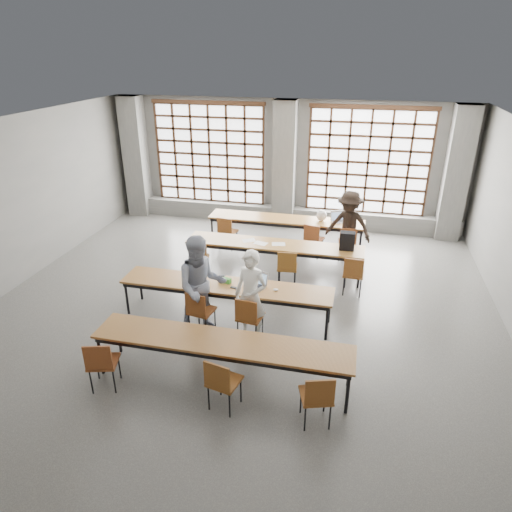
{
  "coord_description": "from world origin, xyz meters",
  "views": [
    {
      "loc": [
        2.08,
        -7.21,
        4.78
      ],
      "look_at": [
        0.31,
        0.4,
        1.17
      ],
      "focal_mm": 32.0,
      "sensor_mm": 36.0,
      "label": 1
    }
  ],
  "objects_px": {
    "student_back": "(349,226)",
    "backpack": "(347,241)",
    "desk_row_c": "(226,287)",
    "desk_row_a": "(286,221)",
    "chair_near_left": "(101,361)",
    "green_box": "(225,280)",
    "student_male": "(251,296)",
    "plastic_bag": "(322,215)",
    "chair_front_right": "(249,315)",
    "phone": "(234,288)",
    "chair_back_left": "(227,230)",
    "chair_front_left": "(199,308)",
    "laptop_back": "(338,219)",
    "chair_back_mid": "(313,237)",
    "student_female": "(201,286)",
    "chair_mid_centre": "(287,265)",
    "chair_near_right": "(317,395)",
    "desk_row_b": "(274,246)",
    "chair_back_right": "(347,240)",
    "mouse": "(276,290)",
    "laptop_front": "(257,282)",
    "red_pouch": "(103,359)",
    "chair_mid_right": "(353,272)",
    "desk_row_d": "(222,344)",
    "chair_near_mid": "(221,380)",
    "chair_mid_left": "(199,256)"
  },
  "relations": [
    {
      "from": "chair_back_left",
      "to": "student_female",
      "type": "height_order",
      "value": "student_female"
    },
    {
      "from": "desk_row_c",
      "to": "chair_front_left",
      "type": "height_order",
      "value": "chair_front_left"
    },
    {
      "from": "desk_row_d",
      "to": "student_female",
      "type": "distance_m",
      "value": 1.46
    },
    {
      "from": "chair_near_left",
      "to": "green_box",
      "type": "distance_m",
      "value": 2.72
    },
    {
      "from": "backpack",
      "to": "plastic_bag",
      "type": "xyz_separation_m",
      "value": [
        -0.72,
        1.68,
        -0.06
      ]
    },
    {
      "from": "chair_back_right",
      "to": "chair_front_left",
      "type": "xyz_separation_m",
      "value": [
        -2.41,
        -3.77,
        0.0
      ]
    },
    {
      "from": "chair_front_right",
      "to": "phone",
      "type": "bearing_deg",
      "value": 127.76
    },
    {
      "from": "chair_near_mid",
      "to": "plastic_bag",
      "type": "distance_m",
      "value": 6.24
    },
    {
      "from": "chair_near_right",
      "to": "green_box",
      "type": "distance_m",
      "value": 3.17
    },
    {
      "from": "student_back",
      "to": "chair_back_left",
      "type": "bearing_deg",
      "value": -161.78
    },
    {
      "from": "desk_row_d",
      "to": "chair_mid_left",
      "type": "distance_m",
      "value": 3.55
    },
    {
      "from": "chair_near_left",
      "to": "chair_back_right",
      "type": "bearing_deg",
      "value": 58.81
    },
    {
      "from": "chair_back_mid",
      "to": "chair_near_left",
      "type": "xyz_separation_m",
      "value": [
        -2.5,
        -5.51,
        0.0
      ]
    },
    {
      "from": "chair_mid_centre",
      "to": "phone",
      "type": "xyz_separation_m",
      "value": [
        -0.73,
        -1.57,
        0.2
      ]
    },
    {
      "from": "chair_near_right",
      "to": "student_female",
      "type": "distance_m",
      "value": 2.96
    },
    {
      "from": "chair_near_left",
      "to": "chair_near_mid",
      "type": "xyz_separation_m",
      "value": [
        1.86,
        -0.0,
        0.0
      ]
    },
    {
      "from": "chair_front_right",
      "to": "student_female",
      "type": "xyz_separation_m",
      "value": [
        -0.89,
        0.13,
        0.39
      ]
    },
    {
      "from": "phone",
      "to": "student_female",
      "type": "bearing_deg",
      "value": -140.19
    },
    {
      "from": "phone",
      "to": "red_pouch",
      "type": "distance_m",
      "value": 2.62
    },
    {
      "from": "student_male",
      "to": "plastic_bag",
      "type": "distance_m",
      "value": 4.4
    },
    {
      "from": "chair_front_right",
      "to": "phone",
      "type": "height_order",
      "value": "chair_front_right"
    },
    {
      "from": "chair_back_left",
      "to": "student_male",
      "type": "xyz_separation_m",
      "value": [
        1.52,
        -3.65,
        0.3
      ]
    },
    {
      "from": "student_female",
      "to": "red_pouch",
      "type": "xyz_separation_m",
      "value": [
        -0.95,
        -1.78,
        -0.43
      ]
    },
    {
      "from": "chair_back_mid",
      "to": "chair_near_left",
      "type": "distance_m",
      "value": 6.05
    },
    {
      "from": "desk_row_a",
      "to": "backpack",
      "type": "xyz_separation_m",
      "value": [
        1.62,
        -1.63,
        0.27
      ]
    },
    {
      "from": "student_male",
      "to": "laptop_front",
      "type": "height_order",
      "value": "student_male"
    },
    {
      "from": "student_female",
      "to": "chair_mid_centre",
      "type": "bearing_deg",
      "value": 31.3
    },
    {
      "from": "chair_back_left",
      "to": "mouse",
      "type": "xyz_separation_m",
      "value": [
        1.87,
        -3.17,
        0.21
      ]
    },
    {
      "from": "mouse",
      "to": "chair_back_right",
      "type": "bearing_deg",
      "value": 70.06
    },
    {
      "from": "desk_row_d",
      "to": "red_pouch",
      "type": "bearing_deg",
      "value": -162.07
    },
    {
      "from": "red_pouch",
      "to": "chair_front_left",
      "type": "bearing_deg",
      "value": 60.34
    },
    {
      "from": "laptop_back",
      "to": "backpack",
      "type": "distance_m",
      "value": 1.76
    },
    {
      "from": "student_male",
      "to": "backpack",
      "type": "xyz_separation_m",
      "value": [
        1.51,
        2.65,
        0.09
      ]
    },
    {
      "from": "green_box",
      "to": "student_back",
      "type": "bearing_deg",
      "value": 56.18
    },
    {
      "from": "chair_back_right",
      "to": "laptop_back",
      "type": "relative_size",
      "value": 1.92
    },
    {
      "from": "backpack",
      "to": "chair_front_right",
      "type": "bearing_deg",
      "value": -120.71
    },
    {
      "from": "chair_back_left",
      "to": "chair_front_left",
      "type": "height_order",
      "value": "same"
    },
    {
      "from": "student_male",
      "to": "desk_row_d",
      "type": "bearing_deg",
      "value": -80.13
    },
    {
      "from": "chair_back_left",
      "to": "student_male",
      "type": "height_order",
      "value": "student_male"
    },
    {
      "from": "chair_back_left",
      "to": "chair_mid_right",
      "type": "relative_size",
      "value": 1.0
    },
    {
      "from": "student_female",
      "to": "green_box",
      "type": "relative_size",
      "value": 7.44
    },
    {
      "from": "chair_back_left",
      "to": "chair_front_right",
      "type": "height_order",
      "value": "same"
    },
    {
      "from": "chair_back_left",
      "to": "plastic_bag",
      "type": "xyz_separation_m",
      "value": [
        2.31,
        0.68,
        0.34
      ]
    },
    {
      "from": "laptop_back",
      "to": "chair_mid_left",
      "type": "bearing_deg",
      "value": -140.18
    },
    {
      "from": "desk_row_c",
      "to": "chair_near_left",
      "type": "xyz_separation_m",
      "value": [
        -1.23,
        -2.36,
        -0.13
      ]
    },
    {
      "from": "desk_row_b",
      "to": "chair_front_right",
      "type": "relative_size",
      "value": 4.55
    },
    {
      "from": "desk_row_c",
      "to": "desk_row_a",
      "type": "bearing_deg",
      "value": 82.59
    },
    {
      "from": "student_back",
      "to": "backpack",
      "type": "distance_m",
      "value": 1.13
    },
    {
      "from": "laptop_back",
      "to": "green_box",
      "type": "xyz_separation_m",
      "value": [
        -1.86,
        -3.8,
        -0.02
      ]
    },
    {
      "from": "desk_row_a",
      "to": "chair_near_left",
      "type": "bearing_deg",
      "value": -105.7
    }
  ]
}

